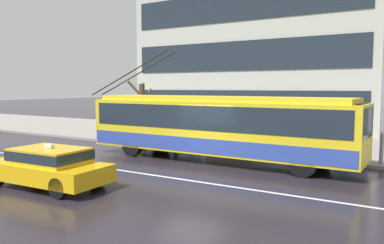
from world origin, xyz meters
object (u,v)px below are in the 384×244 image
bus_shelter (228,111)px  street_tree_bare (142,107)px  taxi_oncoming_near (48,165)px  pedestrian_at_shelter (343,117)px  trolleybus (217,125)px  pedestrian_approaching_curb (174,113)px

bus_shelter → street_tree_bare: bearing=176.3°
bus_shelter → street_tree_bare: size_ratio=1.14×
taxi_oncoming_near → pedestrian_at_shelter: pedestrian_at_shelter is taller
trolleybus → taxi_oncoming_near: bearing=-110.5°
trolleybus → pedestrian_approaching_curb: 5.36m
trolleybus → pedestrian_approaching_curb: size_ratio=6.73×
trolleybus → street_tree_bare: trolleybus is taller
trolleybus → bus_shelter: bearing=108.9°
pedestrian_at_shelter → street_tree_bare: bearing=-177.9°
taxi_oncoming_near → bus_shelter: bearing=82.8°
bus_shelter → taxi_oncoming_near: bearing=-97.2°
trolleybus → taxi_oncoming_near: size_ratio=3.07×
pedestrian_at_shelter → pedestrian_approaching_curb: 8.84m
trolleybus → pedestrian_at_shelter: (4.39, 4.41, 0.23)m
trolleybus → street_tree_bare: 8.34m
bus_shelter → pedestrian_approaching_curb: (-3.14, -0.46, -0.22)m
bus_shelter → street_tree_bare: 6.11m
trolleybus → street_tree_bare: size_ratio=3.84×
bus_shelter → pedestrian_at_shelter: bearing=8.4°
street_tree_bare → pedestrian_at_shelter: bearing=2.1°
trolleybus → pedestrian_approaching_curb: trolleybus is taller
taxi_oncoming_near → pedestrian_at_shelter: (6.93, 11.19, 1.07)m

